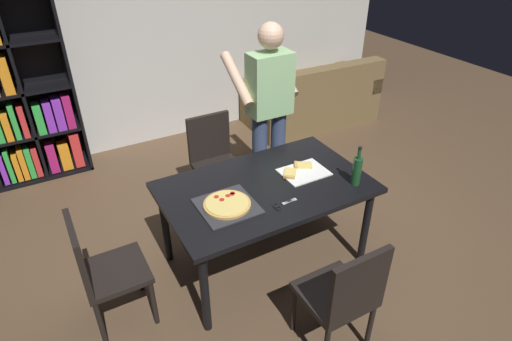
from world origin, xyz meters
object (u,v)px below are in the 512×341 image
at_px(pepperoni_pizza_on_tray, 227,205).
at_px(chair_near_camera, 344,294).
at_px(dining_table, 266,193).
at_px(chair_far_side, 214,156).
at_px(chair_left_end, 100,267).
at_px(person_serving_pizza, 269,108).
at_px(wine_bottle, 357,170).
at_px(couch, 313,102).
at_px(kitchen_scissors, 281,205).

bearing_deg(pepperoni_pizza_on_tray, chair_near_camera, -66.99).
bearing_deg(chair_near_camera, dining_table, 90.00).
distance_m(chair_near_camera, pepperoni_pizza_on_tray, 0.98).
xyz_separation_m(chair_far_side, chair_left_end, (-1.26, -0.97, 0.00)).
height_order(chair_near_camera, person_serving_pizza, person_serving_pizza).
bearing_deg(chair_far_side, wine_bottle, -64.72).
relative_size(dining_table, wine_bottle, 4.93).
bearing_deg(chair_left_end, pepperoni_pizza_on_tray, -6.17).
bearing_deg(couch, wine_bottle, -119.41).
bearing_deg(pepperoni_pizza_on_tray, wine_bottle, -12.39).
bearing_deg(kitchen_scissors, chair_near_camera, -87.46).
bearing_deg(dining_table, chair_far_side, 90.00).
bearing_deg(wine_bottle, couch, 60.59).
distance_m(chair_far_side, chair_left_end, 1.59).
xyz_separation_m(chair_left_end, pepperoni_pizza_on_tray, (0.90, -0.10, 0.25)).
xyz_separation_m(chair_near_camera, chair_far_side, (0.00, 1.93, 0.00)).
relative_size(couch, kitchen_scissors, 8.91).
relative_size(dining_table, pepperoni_pizza_on_tray, 3.95).
distance_m(chair_far_side, wine_bottle, 1.46).
bearing_deg(person_serving_pizza, wine_bottle, -82.46).
bearing_deg(chair_near_camera, person_serving_pizza, 74.87).
bearing_deg(person_serving_pizza, dining_table, -121.82).
distance_m(couch, person_serving_pizza, 2.02).
bearing_deg(dining_table, pepperoni_pizza_on_tray, -165.32).
bearing_deg(chair_left_end, chair_near_camera, -37.39).
distance_m(pepperoni_pizza_on_tray, kitchen_scissors, 0.38).
bearing_deg(wine_bottle, dining_table, 152.76).
xyz_separation_m(chair_far_side, person_serving_pizza, (0.46, -0.22, 0.49)).
height_order(chair_left_end, couch, chair_left_end).
bearing_deg(couch, chair_far_side, -151.74).
distance_m(person_serving_pizza, pepperoni_pizza_on_tray, 1.21).
height_order(couch, wine_bottle, wine_bottle).
relative_size(chair_far_side, couch, 0.52).
bearing_deg(person_serving_pizza, chair_left_end, -156.64).
distance_m(dining_table, person_serving_pizza, 0.94).
height_order(chair_left_end, kitchen_scissors, chair_left_end).
height_order(chair_far_side, pepperoni_pizza_on_tray, chair_far_side).
bearing_deg(chair_far_side, person_serving_pizza, -25.43).
height_order(chair_far_side, chair_left_end, same).
bearing_deg(chair_far_side, kitchen_scissors, -91.43).
relative_size(chair_left_end, couch, 0.52).
relative_size(dining_table, kitchen_scissors, 8.02).
xyz_separation_m(person_serving_pizza, kitchen_scissors, (-0.49, -1.02, -0.24)).
distance_m(chair_near_camera, couch, 3.52).
bearing_deg(wine_bottle, pepperoni_pizza_on_tray, 167.61).
height_order(dining_table, wine_bottle, wine_bottle).
bearing_deg(dining_table, couch, 46.31).
bearing_deg(dining_table, person_serving_pizza, 58.18).
bearing_deg(pepperoni_pizza_on_tray, chair_left_end, 173.83).
bearing_deg(pepperoni_pizza_on_tray, chair_far_side, 70.84).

